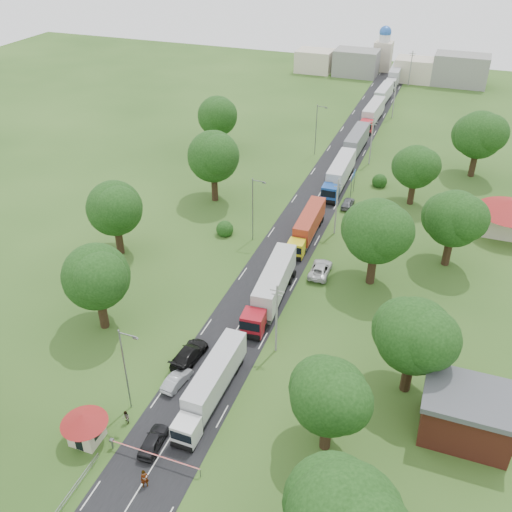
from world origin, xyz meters
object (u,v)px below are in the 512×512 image
at_px(boom_barrier, 142,451).
at_px(car_lane_mid, 177,380).
at_px(guard_booth, 85,424).
at_px(info_sign, 353,178).
at_px(car_lane_front, 153,441).
at_px(pedestrian_near, 145,479).
at_px(truck_0, 212,383).

relative_size(boom_barrier, car_lane_mid, 2.24).
relative_size(guard_booth, info_sign, 1.07).
distance_m(car_lane_front, pedestrian_near, 4.28).
bearing_deg(guard_booth, truck_0, 45.36).
distance_m(boom_barrier, truck_0, 9.57).
height_order(car_lane_front, pedestrian_near, pedestrian_near).
bearing_deg(pedestrian_near, boom_barrier, 85.74).
distance_m(boom_barrier, info_sign, 60.39).
height_order(guard_booth, pedestrian_near, guard_booth).
xyz_separation_m(guard_booth, car_lane_front, (6.20, 1.50, -1.44)).
xyz_separation_m(guard_booth, truck_0, (8.89, 9.00, -0.14)).
height_order(info_sign, car_lane_mid, info_sign).
bearing_deg(truck_0, car_lane_mid, 174.90).
bearing_deg(info_sign, guard_booth, -101.68).
distance_m(guard_booth, truck_0, 12.65).
relative_size(boom_barrier, info_sign, 2.25).
bearing_deg(boom_barrier, guard_booth, -179.99).
bearing_deg(pedestrian_near, car_lane_front, 70.12).
xyz_separation_m(car_lane_front, car_lane_mid, (-1.55, 7.88, -0.05)).
bearing_deg(car_lane_front, info_sign, -100.43).
relative_size(guard_booth, car_lane_front, 1.03).
relative_size(truck_0, car_lane_mid, 3.34).
bearing_deg(car_lane_mid, truck_0, -177.19).
relative_size(car_lane_mid, pedestrian_near, 2.11).
relative_size(info_sign, pedestrian_near, 2.10).
height_order(guard_booth, car_lane_mid, guard_booth).
bearing_deg(car_lane_front, guard_booth, 9.23).
bearing_deg(car_lane_mid, info_sign, -90.80).
bearing_deg(guard_booth, car_lane_front, 13.61).
height_order(boom_barrier, pedestrian_near, pedestrian_near).
bearing_deg(car_lane_front, truck_0, -114.11).
relative_size(boom_barrier, pedestrian_near, 4.72).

